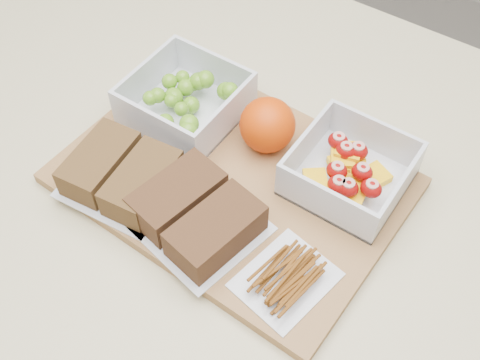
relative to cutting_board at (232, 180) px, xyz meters
The scene contains 8 objects.
counter 0.46m from the cutting_board, 18.40° to the right, with size 1.20×0.90×0.90m, color beige.
cutting_board is the anchor object (origin of this frame).
grape_container 0.13m from the cutting_board, 153.21° to the left, with size 0.14×0.14×0.06m.
fruit_container 0.15m from the cutting_board, 30.41° to the left, with size 0.14×0.14×0.06m.
orange 0.09m from the cutting_board, 85.27° to the left, with size 0.07×0.07×0.07m, color #DE4105.
sandwich_bag_left 0.14m from the cutting_board, 140.95° to the right, with size 0.15×0.14×0.04m.
sandwich_bag_center 0.09m from the cutting_board, 84.98° to the right, with size 0.17×0.16×0.05m.
pretzel_bag 0.16m from the cutting_board, 33.18° to the right, with size 0.11×0.12×0.02m.
Camera 1 is at (0.25, -0.38, 1.53)m, focal length 45.00 mm.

